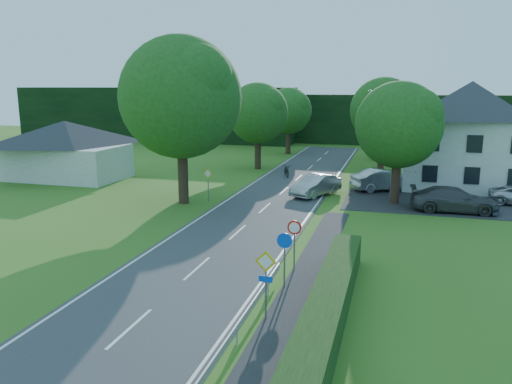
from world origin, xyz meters
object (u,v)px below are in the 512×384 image
(parked_car_grey, at_px, (454,200))
(parasol, at_px, (412,180))
(moving_car, at_px, (316,185))
(parked_car_silver_a, at_px, (384,180))
(motorcycle, at_px, (287,170))
(streetlight, at_px, (392,138))

(parked_car_grey, relative_size, parasol, 2.62)
(moving_car, relative_size, parked_car_silver_a, 0.92)
(moving_car, distance_m, motorcycle, 8.32)
(streetlight, height_order, moving_car, streetlight)
(streetlight, bearing_deg, parked_car_grey, -39.65)
(moving_car, distance_m, parked_car_grey, 9.89)
(moving_car, bearing_deg, parked_car_silver_a, 59.32)
(motorcycle, xyz_separation_m, parasol, (10.93, -4.04, 0.40))
(streetlight, xyz_separation_m, parasol, (1.67, 2.26, -3.46))
(moving_car, xyz_separation_m, motorcycle, (-3.90, 7.34, -0.22))
(motorcycle, height_order, parked_car_grey, parked_car_grey)
(moving_car, height_order, parked_car_silver_a, parked_car_silver_a)
(motorcycle, relative_size, parasol, 1.00)
(parked_car_grey, distance_m, parasol, 6.30)
(streetlight, bearing_deg, parked_car_silver_a, 100.79)
(motorcycle, bearing_deg, parked_car_grey, -57.57)
(parked_car_silver_a, relative_size, parasol, 2.43)
(parked_car_silver_a, bearing_deg, parked_car_grey, -171.10)
(streetlight, relative_size, motorcycle, 3.74)
(streetlight, xyz_separation_m, parked_car_grey, (4.22, -3.50, -3.61))
(streetlight, xyz_separation_m, parked_car_silver_a, (-0.44, 2.33, -3.57))
(moving_car, xyz_separation_m, parked_car_silver_a, (4.92, 3.38, 0.07))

